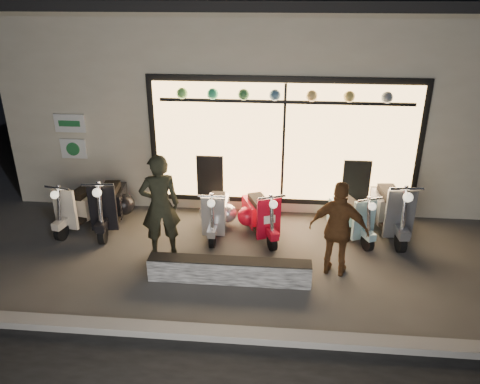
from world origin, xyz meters
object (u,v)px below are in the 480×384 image
object	(u,v)px
man	(160,206)
woman	(339,230)
scooter_red	(259,213)
scooter_silver	(217,211)
graffiti_barrier	(229,270)

from	to	relation	value
man	woman	xyz separation A→B (m)	(3.04, -0.37, -0.12)
scooter_red	woman	world-z (taller)	woman
man	woman	world-z (taller)	man
scooter_silver	man	xyz separation A→B (m)	(-0.85, -0.98, 0.55)
scooter_red	woman	xyz separation A→B (m)	(1.36, -1.32, 0.42)
man	scooter_silver	bearing A→B (deg)	-150.15
scooter_red	scooter_silver	bearing A→B (deg)	155.76
man	woman	size ratio (longest dim) A/B	1.14
scooter_silver	woman	size ratio (longest dim) A/B	0.82
man	woman	distance (m)	3.07
man	graffiti_barrier	bearing A→B (deg)	129.94
graffiti_barrier	scooter_silver	world-z (taller)	scooter_silver
graffiti_barrier	scooter_silver	size ratio (longest dim) A/B	1.96
scooter_red	man	size ratio (longest dim) A/B	0.74
graffiti_barrier	man	size ratio (longest dim) A/B	1.41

